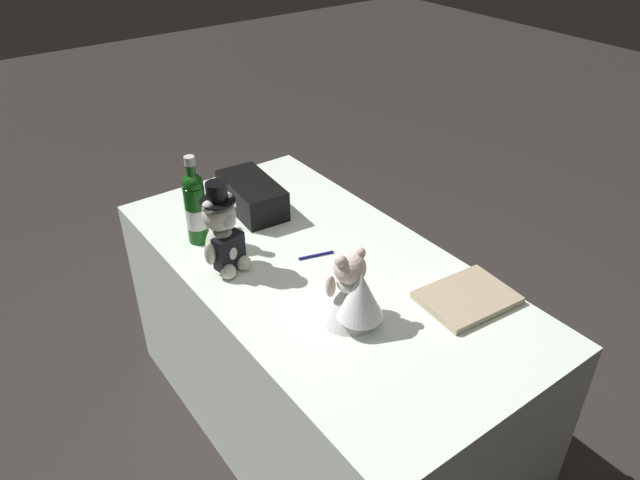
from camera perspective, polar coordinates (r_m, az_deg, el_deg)
name	(u,v)px	position (r m, az deg, el deg)	size (l,w,h in m)	color
ground_plane	(320,422)	(2.47, 0.00, -16.90)	(12.00, 12.00, 0.00)	#2D2826
reception_table	(320,351)	(2.20, 0.00, -10.52)	(1.54, 0.79, 0.76)	white
teddy_bear_groom	(223,235)	(1.90, -9.24, 0.49)	(0.15, 0.16, 0.30)	silver
teddy_bear_bride	(352,293)	(1.69, 3.11, -5.04)	(0.21, 0.18, 0.23)	white
champagne_bottle	(195,207)	(2.06, -11.77, 3.11)	(0.07, 0.07, 0.32)	#114E12
signing_pen	(317,255)	(2.00, -0.24, -1.43)	(0.04, 0.13, 0.01)	navy
gift_case_black	(252,195)	(2.25, -6.51, 4.24)	(0.32, 0.18, 0.12)	black
guestbook	(467,298)	(1.86, 13.81, -5.35)	(0.20, 0.27, 0.02)	tan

